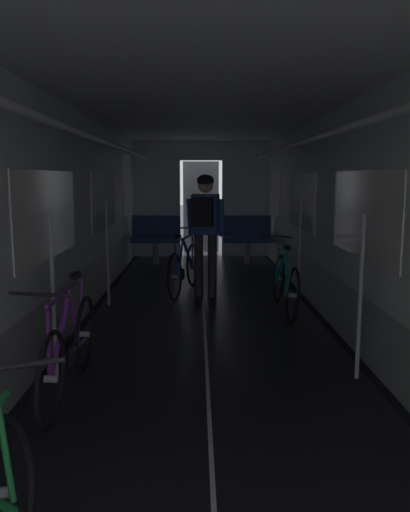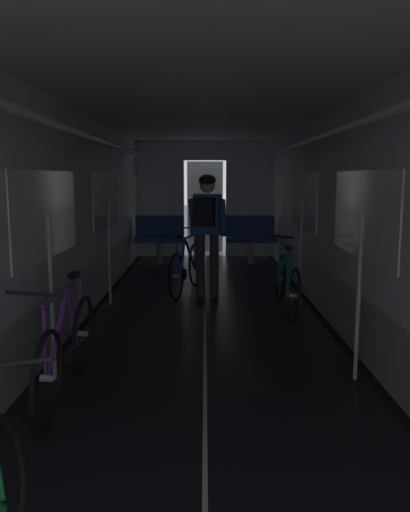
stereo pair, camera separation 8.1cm
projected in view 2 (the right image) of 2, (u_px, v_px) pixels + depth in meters
The scene contains 7 objects.
train_car_shell at pixel (205, 177), 5.60m from camera, with size 3.14×12.34×2.57m.
bench_seat_far_left at pixel (159, 235), 10.19m from camera, with size 0.98×0.51×0.95m.
bench_seat_far_right at pixel (250, 235), 10.19m from camera, with size 0.98×0.51×0.95m.
bicycle_purple at pixel (67, 347), 4.02m from camera, with size 0.44×1.69×0.94m.
bicycle_teal at pixel (286, 283), 6.46m from camera, with size 0.44×1.69×0.95m.
person_cyclist_aisle at pixel (207, 222), 7.22m from camera, with size 0.56×0.45×1.73m.
bicycle_blue_in_aisle at pixel (186, 267), 7.59m from camera, with size 0.57×1.66×0.94m.
Camera 2 is at (-0.00, -2.07, 1.69)m, focal length 36.26 mm.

